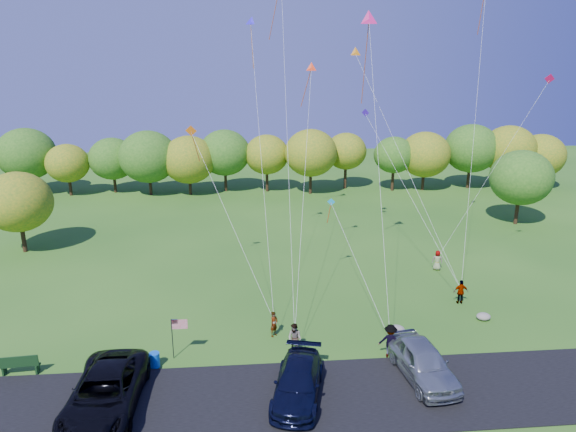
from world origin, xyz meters
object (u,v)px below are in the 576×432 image
object	(u,v)px
minivan_silver	(423,361)
flyer_b	(295,338)
minivan_navy	(298,382)
trash_barrel	(155,360)
minivan_dark	(105,393)
flyer_e	(437,260)
park_bench	(19,364)
flyer_d	(461,292)
flyer_a	(274,324)
flyer_c	(390,341)

from	to	relation	value
minivan_silver	flyer_b	world-z (taller)	minivan_silver
minivan_navy	trash_barrel	distance (m)	8.01
minivan_dark	flyer_e	xyz separation A→B (m)	(21.47, 15.22, -0.19)
minivan_silver	trash_barrel	distance (m)	14.00
park_bench	flyer_d	bearing A→B (deg)	8.35
minivan_silver	park_bench	distance (m)	20.78
minivan_navy	flyer_b	size ratio (longest dim) A/B	3.05
minivan_dark	trash_barrel	bearing A→B (deg)	65.75
minivan_silver	flyer_d	world-z (taller)	minivan_silver
minivan_dark	flyer_b	world-z (taller)	minivan_dark
flyer_d	trash_barrel	size ratio (longest dim) A/B	2.05
minivan_dark	flyer_b	distance (m)	10.14
flyer_b	trash_barrel	bearing A→B (deg)	-135.48
flyer_a	park_bench	world-z (taller)	flyer_a
flyer_d	flyer_e	world-z (taller)	flyer_d
flyer_b	flyer_c	world-z (taller)	flyer_c
minivan_navy	park_bench	size ratio (longest dim) A/B	2.66
minivan_navy	minivan_silver	size ratio (longest dim) A/B	1.00
flyer_e	park_bench	distance (m)	29.19
flyer_e	trash_barrel	size ratio (longest dim) A/B	1.93
minivan_navy	flyer_b	world-z (taller)	flyer_b
minivan_silver	flyer_a	size ratio (longest dim) A/B	3.43
flyer_d	park_bench	world-z (taller)	flyer_d
flyer_b	flyer_e	distance (m)	16.45
flyer_b	minivan_navy	bearing A→B (deg)	-54.72
flyer_d	minivan_silver	bearing A→B (deg)	60.87
flyer_a	trash_barrel	size ratio (longest dim) A/B	1.90
flyer_a	flyer_e	world-z (taller)	flyer_e
flyer_d	park_bench	size ratio (longest dim) A/B	0.84
flyer_a	flyer_b	world-z (taller)	flyer_b
flyer_a	flyer_b	size ratio (longest dim) A/B	0.89
flyer_a	trash_barrel	distance (m)	7.06
minivan_dark	minivan_silver	distance (m)	15.51
flyer_c	flyer_e	xyz separation A→B (m)	(7.11, 11.82, -0.17)
flyer_b	park_bench	xyz separation A→B (m)	(-14.41, -0.88, -0.28)
flyer_e	trash_barrel	distance (m)	23.03
flyer_c	minivan_dark	bearing A→B (deg)	32.03
flyer_b	flyer_e	world-z (taller)	flyer_b
minivan_navy	minivan_dark	bearing A→B (deg)	-165.15
flyer_a	flyer_b	xyz separation A→B (m)	(1.04, -1.92, 0.10)
flyer_a	flyer_e	bearing A→B (deg)	-14.48
minivan_navy	park_bench	distance (m)	14.51
minivan_navy	flyer_b	bearing A→B (deg)	99.72
minivan_navy	flyer_d	xyz separation A→B (m)	(11.94, 9.12, 0.01)
flyer_b	flyer_d	xyz separation A→B (m)	(11.70, 5.12, -0.03)
minivan_silver	park_bench	world-z (taller)	minivan_silver
flyer_a	park_bench	xyz separation A→B (m)	(-13.38, -2.80, -0.19)
minivan_navy	flyer_d	bearing A→B (deg)	50.59
minivan_navy	park_bench	world-z (taller)	minivan_navy
minivan_dark	trash_barrel	world-z (taller)	minivan_dark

